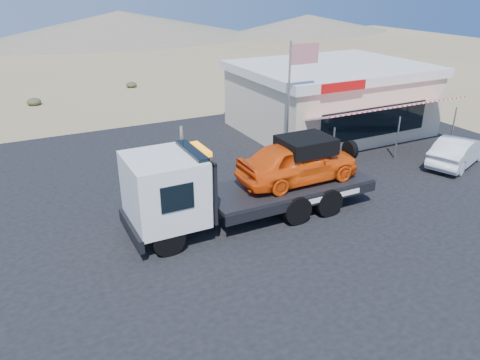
{
  "coord_description": "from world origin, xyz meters",
  "views": [
    {
      "loc": [
        -6.69,
        -13.04,
        8.5
      ],
      "look_at": [
        0.64,
        1.36,
        1.5
      ],
      "focal_mm": 35.0,
      "sensor_mm": 36.0,
      "label": 1
    }
  ],
  "objects_px": {
    "jerky_store": "(330,97)",
    "white_sedan": "(458,151)",
    "tow_truck": "(248,177)",
    "flagpole": "(293,92)"
  },
  "relations": [
    {
      "from": "tow_truck",
      "to": "jerky_store",
      "type": "distance_m",
      "value": 12.55
    },
    {
      "from": "tow_truck",
      "to": "jerky_store",
      "type": "height_order",
      "value": "jerky_store"
    },
    {
      "from": "tow_truck",
      "to": "white_sedan",
      "type": "distance_m",
      "value": 11.82
    },
    {
      "from": "tow_truck",
      "to": "flagpole",
      "type": "height_order",
      "value": "flagpole"
    },
    {
      "from": "jerky_store",
      "to": "flagpole",
      "type": "xyz_separation_m",
      "value": [
        -5.57,
        -4.47,
        1.77
      ]
    },
    {
      "from": "jerky_store",
      "to": "white_sedan",
      "type": "bearing_deg",
      "value": -74.9
    },
    {
      "from": "tow_truck",
      "to": "flagpole",
      "type": "distance_m",
      "value": 5.79
    },
    {
      "from": "flagpole",
      "to": "jerky_store",
      "type": "bearing_deg",
      "value": 38.79
    },
    {
      "from": "white_sedan",
      "to": "jerky_store",
      "type": "relative_size",
      "value": 0.42
    },
    {
      "from": "white_sedan",
      "to": "jerky_store",
      "type": "bearing_deg",
      "value": -5.83
    }
  ]
}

